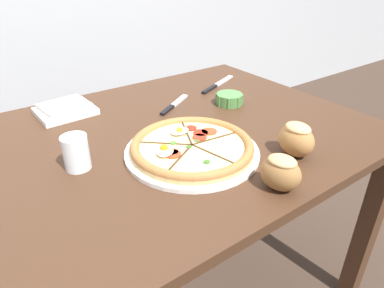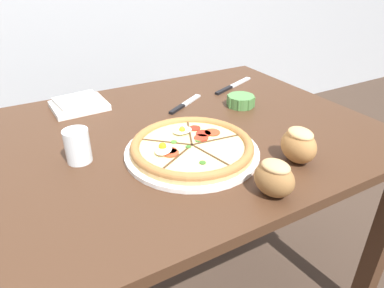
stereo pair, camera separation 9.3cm
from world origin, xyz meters
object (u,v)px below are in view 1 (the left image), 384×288
dining_table (176,158)px  bread_piece_mid (281,172)px  knife_spare (174,105)px  bread_piece_near (296,139)px  pizza (192,147)px  napkin_folded (65,109)px  ramekin_bowl (229,99)px  water_glass (76,154)px  knife_main (218,84)px

dining_table → bread_piece_mid: size_ratio=10.57×
knife_spare → bread_piece_near: bearing=-112.0°
pizza → napkin_folded: bearing=112.5°
dining_table → ramekin_bowl: (0.28, 0.06, 0.12)m
dining_table → ramekin_bowl: bearing=12.7°
ramekin_bowl → bread_piece_mid: 0.52m
dining_table → napkin_folded: napkin_folded is taller
dining_table → water_glass: size_ratio=13.25×
pizza → bread_piece_mid: (0.07, -0.25, 0.03)m
bread_piece_mid → knife_main: bearing=61.8°
napkin_folded → knife_main: (0.61, -0.08, -0.01)m
ramekin_bowl → pizza: bearing=-146.8°
ramekin_bowl → napkin_folded: size_ratio=0.54×
ramekin_bowl → bread_piece_mid: bearing=-118.3°
water_glass → knife_spare: bearing=25.4°
bread_piece_mid → knife_main: (0.34, 0.64, -0.04)m
pizza → ramekin_bowl: (0.32, 0.21, 0.00)m
pizza → bread_piece_near: bearing=-37.0°
knife_main → dining_table: bearing=-169.5°
bread_piece_mid → napkin_folded: bearing=110.4°
pizza → bread_piece_near: 0.28m
pizza → knife_main: (0.41, 0.39, -0.02)m
dining_table → bread_piece_near: bearing=-59.8°
ramekin_bowl → water_glass: size_ratio=1.12×
bread_piece_near → bread_piece_mid: (-0.15, -0.08, -0.00)m
dining_table → knife_main: bearing=33.4°
ramekin_bowl → bread_piece_near: size_ratio=0.94×
bread_piece_near → bread_piece_mid: bearing=-152.1°
bread_piece_near → knife_main: bread_piece_near is taller
napkin_folded → bread_piece_near: bearing=-56.8°
bread_piece_mid → water_glass: 0.50m
dining_table → water_glass: (-0.32, -0.03, 0.14)m
bread_piece_near → napkin_folded: bearing=123.2°
bread_piece_near → knife_spare: 0.49m
napkin_folded → bread_piece_mid: 0.77m
dining_table → knife_spare: bearing=58.1°
dining_table → bread_piece_mid: bread_piece_mid is taller
knife_spare → water_glass: bearing=174.2°
napkin_folded → bread_piece_near: size_ratio=1.74×
dining_table → ramekin_bowl: size_ratio=11.82×
napkin_folded → water_glass: bearing=-103.0°
dining_table → pizza: bearing=-105.9°
water_glass → pizza: bearing=-21.9°
napkin_folded → bread_piece_near: (0.42, -0.64, 0.03)m
ramekin_bowl → bread_piece_mid: (-0.25, -0.46, 0.02)m
napkin_folded → water_glass: water_glass is taller
bread_piece_near → knife_spare: (-0.08, 0.48, -0.05)m
pizza → bread_piece_near: bread_piece_near is taller
water_glass → napkin_folded: bearing=77.0°
knife_spare → water_glass: water_glass is taller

